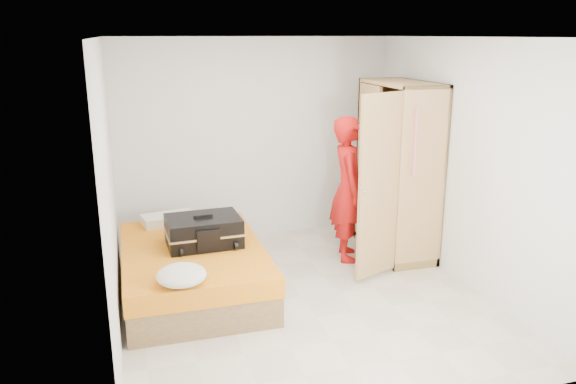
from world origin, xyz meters
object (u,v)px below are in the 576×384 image
object	(u,v)px
bed	(193,269)
suitcase	(204,231)
person	(348,189)
round_cushion	(182,275)
wardrobe	(396,175)

from	to	relation	value
bed	suitcase	size ratio (longest dim) A/B	2.56
person	suitcase	xyz separation A→B (m)	(-1.78, -0.39, -0.21)
round_cushion	wardrobe	bearing A→B (deg)	24.95
bed	suitcase	xyz separation A→B (m)	(0.13, 0.05, 0.40)
wardrobe	round_cushion	xyz separation A→B (m)	(-2.70, -1.26, -0.41)
wardrobe	person	distance (m)	0.61
person	wardrobe	bearing A→B (deg)	-80.41
bed	person	distance (m)	2.05
round_cushion	suitcase	bearing A→B (deg)	70.21
bed	round_cushion	xyz separation A→B (m)	(-0.20, -0.86, 0.33)
person	suitcase	size ratio (longest dim) A/B	2.18
wardrobe	round_cushion	bearing A→B (deg)	-155.05
bed	wardrobe	world-z (taller)	wardrobe
suitcase	round_cushion	distance (m)	0.97
person	round_cushion	bearing A→B (deg)	135.54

